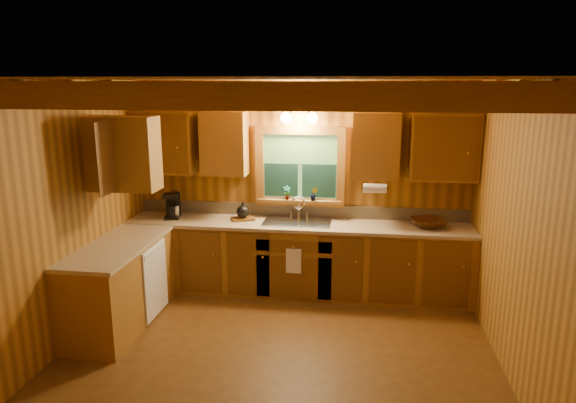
% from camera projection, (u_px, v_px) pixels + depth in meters
% --- Properties ---
extents(room, '(4.20, 4.20, 4.20)m').
position_uv_depth(room, '(276.00, 227.00, 4.60)').
color(room, brown).
rests_on(room, ground).
extents(ceiling_beams, '(4.20, 2.54, 0.18)m').
position_uv_depth(ceiling_beams, '(275.00, 92.00, 4.33)').
color(ceiling_beams, brown).
rests_on(ceiling_beams, room).
extents(base_cabinets, '(4.20, 2.22, 0.86)m').
position_uv_depth(base_cabinets, '(253.00, 266.00, 6.10)').
color(base_cabinets, brown).
rests_on(base_cabinets, ground).
extents(countertop, '(4.20, 2.24, 0.04)m').
position_uv_depth(countertop, '(254.00, 230.00, 6.01)').
color(countertop, tan).
rests_on(countertop, base_cabinets).
extents(backsplash, '(4.20, 0.02, 0.16)m').
position_uv_depth(backsplash, '(300.00, 211.00, 6.49)').
color(backsplash, tan).
rests_on(backsplash, room).
extents(dishwasher_panel, '(0.02, 0.60, 0.80)m').
position_uv_depth(dishwasher_panel, '(156.00, 280.00, 5.65)').
color(dishwasher_panel, white).
rests_on(dishwasher_panel, base_cabinets).
extents(upper_cabinets, '(4.19, 1.77, 0.78)m').
position_uv_depth(upper_cabinets, '(247.00, 147.00, 5.93)').
color(upper_cabinets, brown).
rests_on(upper_cabinets, room).
extents(window, '(1.12, 0.08, 1.00)m').
position_uv_depth(window, '(300.00, 168.00, 6.35)').
color(window, brown).
rests_on(window, room).
extents(window_sill, '(1.06, 0.14, 0.04)m').
position_uv_depth(window_sill, '(299.00, 201.00, 6.40)').
color(window_sill, brown).
rests_on(window_sill, room).
extents(wall_sconce, '(0.45, 0.21, 0.17)m').
position_uv_depth(wall_sconce, '(299.00, 117.00, 6.09)').
color(wall_sconce, black).
rests_on(wall_sconce, room).
extents(paper_towel_roll, '(0.27, 0.11, 0.11)m').
position_uv_depth(paper_towel_roll, '(375.00, 188.00, 5.93)').
color(paper_towel_roll, white).
rests_on(paper_towel_roll, upper_cabinets).
extents(dish_towel, '(0.18, 0.01, 0.30)m').
position_uv_depth(dish_towel, '(294.00, 261.00, 6.00)').
color(dish_towel, white).
rests_on(dish_towel, base_cabinets).
extents(sink, '(0.82, 0.48, 0.43)m').
position_uv_depth(sink, '(297.00, 226.00, 6.25)').
color(sink, silver).
rests_on(sink, countertop).
extents(coffee_maker, '(0.18, 0.23, 0.32)m').
position_uv_depth(coffee_maker, '(172.00, 206.00, 6.42)').
color(coffee_maker, black).
rests_on(coffee_maker, countertop).
extents(utensil_crock, '(0.12, 0.12, 0.35)m').
position_uv_depth(utensil_crock, '(175.00, 211.00, 6.46)').
color(utensil_crock, silver).
rests_on(utensil_crock, countertop).
extents(cutting_board, '(0.34, 0.29, 0.02)m').
position_uv_depth(cutting_board, '(243.00, 219.00, 6.36)').
color(cutting_board, brown).
rests_on(cutting_board, countertop).
extents(teakettle, '(0.16, 0.16, 0.20)m').
position_uv_depth(teakettle, '(243.00, 212.00, 6.34)').
color(teakettle, black).
rests_on(teakettle, cutting_board).
extents(wicker_basket, '(0.47, 0.47, 0.10)m').
position_uv_depth(wicker_basket, '(428.00, 223.00, 6.03)').
color(wicker_basket, '#48230C').
rests_on(wicker_basket, countertop).
extents(potted_plant_left, '(0.11, 0.08, 0.18)m').
position_uv_depth(potted_plant_left, '(287.00, 193.00, 6.36)').
color(potted_plant_left, brown).
rests_on(potted_plant_left, window_sill).
extents(potted_plant_right, '(0.09, 0.08, 0.17)m').
position_uv_depth(potted_plant_right, '(314.00, 194.00, 6.31)').
color(potted_plant_right, brown).
rests_on(potted_plant_right, window_sill).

